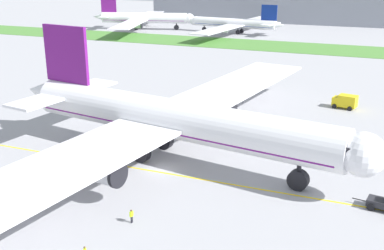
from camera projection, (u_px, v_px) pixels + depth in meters
ground_plane at (161, 170)px, 67.39m from camera, size 600.00×600.00×0.00m
apron_taxi_line at (159, 172)px, 66.81m from camera, size 280.00×0.36×0.01m
grass_median_strip at (298, 47)px, 167.36m from camera, size 320.00×24.00×0.10m
airliner_foreground at (170, 119)px, 69.33m from camera, size 59.71×96.19×18.66m
ground_crew_wingwalker_port at (131, 215)px, 53.37m from camera, size 0.32×0.58×1.67m
service_truck_baggage_loader at (345, 101)px, 96.05m from camera, size 5.11×3.51×2.81m
parked_airliner_far_left at (143, 18)px, 213.01m from camera, size 45.69×73.78×14.85m
parked_airliner_far_centre at (235, 23)px, 200.38m from camera, size 43.86×71.33×12.49m
terminal_building at (280, 4)px, 241.51m from camera, size 134.10×20.00×18.00m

